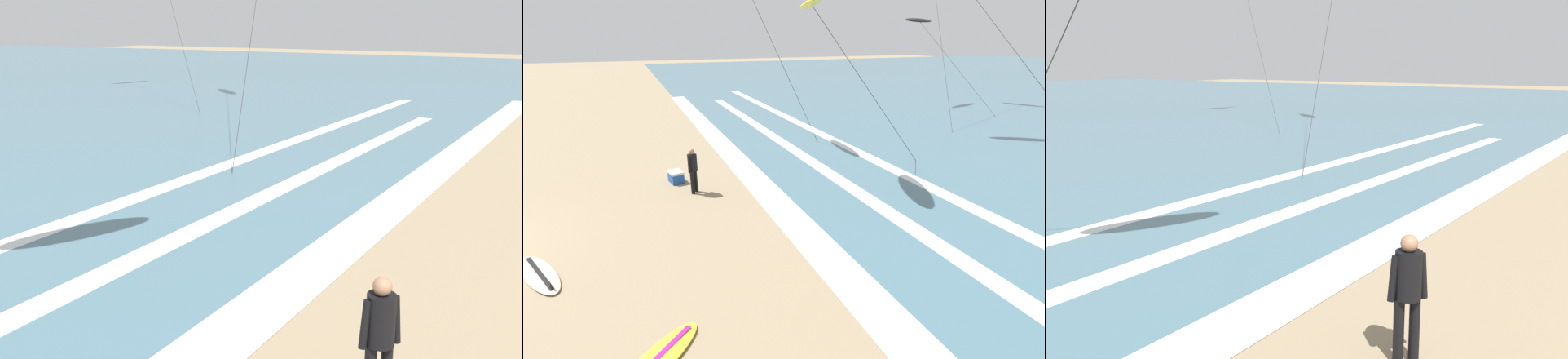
# 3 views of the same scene
# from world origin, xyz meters

# --- Properties ---
(wave_foam_shoreline) EXTENTS (53.12, 1.08, 0.01)m
(wave_foam_shoreline) POSITION_xyz_m (1.50, 9.27, 0.01)
(wave_foam_shoreline) COLOR white
(wave_foam_shoreline) RESTS_ON ocean_surface
(wave_foam_mid_break) EXTENTS (41.58, 0.61, 0.01)m
(wave_foam_mid_break) POSITION_xyz_m (-1.29, 12.26, 0.01)
(wave_foam_mid_break) COLOR white
(wave_foam_mid_break) RESTS_ON ocean_surface
(wave_foam_outer_break) EXTENTS (52.31, 0.62, 0.01)m
(wave_foam_outer_break) POSITION_xyz_m (-0.77, 14.94, 0.01)
(wave_foam_outer_break) COLOR white
(wave_foam_outer_break) RESTS_ON ocean_surface
(surfer_right_near) EXTENTS (0.44, 0.41, 1.60)m
(surfer_right_near) POSITION_xyz_m (-2.16, 6.92, 0.96)
(surfer_right_near) COLOR black
(surfer_right_near) RESTS_ON ground
(surfboard_left_pile) EXTENTS (2.16, 1.42, 0.25)m
(surfboard_left_pile) POSITION_xyz_m (1.54, 2.74, 0.05)
(surfboard_left_pile) COLOR beige
(surfboard_left_pile) RESTS_ON ground
(kite_black_mid_center) EXTENTS (7.66, 3.35, 6.47)m
(kite_black_mid_center) POSITION_xyz_m (-14.76, 26.47, 6.22)
(kite_black_mid_center) COLOR black
(kite_black_mid_center) RESTS_ON ground
(kite_yellow_distant_high) EXTENTS (3.24, 6.37, 6.40)m
(kite_yellow_distant_high) POSITION_xyz_m (-2.08, 11.26, 6.16)
(kite_yellow_distant_high) COLOR yellow
(kite_yellow_distant_high) RESTS_ON ground
(cooler_box) EXTENTS (0.69, 0.56, 0.44)m
(cooler_box) POSITION_xyz_m (-3.44, 6.45, 0.22)
(cooler_box) COLOR #1E4C9E
(cooler_box) RESTS_ON ground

